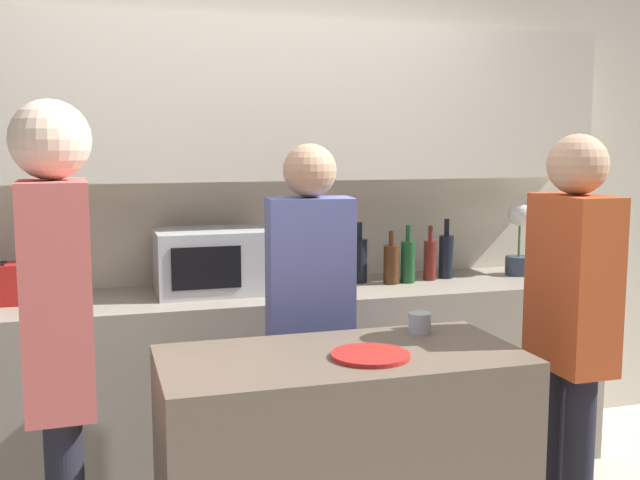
{
  "coord_description": "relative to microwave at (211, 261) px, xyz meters",
  "views": [
    {
      "loc": [
        -0.67,
        -2.05,
        1.63
      ],
      "look_at": [
        0.1,
        0.5,
        1.28
      ],
      "focal_mm": 42.0,
      "sensor_mm": 36.0,
      "label": 1
    }
  ],
  "objects": [
    {
      "name": "back_wall",
      "position": [
        0.16,
        0.21,
        0.46
      ],
      "size": [
        6.4,
        0.4,
        2.7
      ],
      "color": "beige",
      "rests_on": "ground_plane"
    },
    {
      "name": "back_counter",
      "position": [
        0.16,
        -0.06,
        -0.61
      ],
      "size": [
        3.6,
        0.62,
        0.92
      ],
      "color": "gray",
      "rests_on": "ground_plane"
    },
    {
      "name": "microwave",
      "position": [
        0.0,
        0.0,
        0.0
      ],
      "size": [
        0.52,
        0.39,
        0.3
      ],
      "color": "#B7BABC",
      "rests_on": "back_counter"
    },
    {
      "name": "potted_plant",
      "position": [
        1.66,
        0.0,
        0.05
      ],
      "size": [
        0.14,
        0.14,
        0.4
      ],
      "color": "#333D4C",
      "rests_on": "back_counter"
    },
    {
      "name": "bottle_0",
      "position": [
        0.67,
        -0.06,
        -0.06
      ],
      "size": [
        0.08,
        0.08,
        0.24
      ],
      "color": "#472814",
      "rests_on": "back_counter"
    },
    {
      "name": "bottle_1",
      "position": [
        0.76,
        0.04,
        -0.03
      ],
      "size": [
        0.08,
        0.08,
        0.31
      ],
      "color": "black",
      "rests_on": "back_counter"
    },
    {
      "name": "bottle_2",
      "position": [
        0.9,
        -0.04,
        -0.05
      ],
      "size": [
        0.08,
        0.08,
        0.27
      ],
      "color": "#472814",
      "rests_on": "back_counter"
    },
    {
      "name": "bottle_3",
      "position": [
        0.99,
        -0.04,
        -0.04
      ],
      "size": [
        0.07,
        0.07,
        0.3
      ],
      "color": "#194723",
      "rests_on": "back_counter"
    },
    {
      "name": "bottle_4",
      "position": [
        1.13,
        -0.0,
        -0.04
      ],
      "size": [
        0.07,
        0.07,
        0.28
      ],
      "color": "maroon",
      "rests_on": "back_counter"
    },
    {
      "name": "bottle_5",
      "position": [
        1.24,
        0.03,
        -0.03
      ],
      "size": [
        0.08,
        0.08,
        0.31
      ],
      "color": "black",
      "rests_on": "back_counter"
    },
    {
      "name": "plate_on_island",
      "position": [
        0.33,
        -1.28,
        -0.13
      ],
      "size": [
        0.26,
        0.26,
        0.01
      ],
      "color": "red",
      "rests_on": "kitchen_island"
    },
    {
      "name": "cup_0",
      "position": [
        0.61,
        -1.03,
        -0.1
      ],
      "size": [
        0.08,
        0.08,
        0.08
      ],
      "color": "#AFC0CD",
      "rests_on": "kitchen_island"
    },
    {
      "name": "person_left",
      "position": [
        0.3,
        -0.65,
        -0.11
      ],
      "size": [
        0.36,
        0.22,
        1.63
      ],
      "rotation": [
        0.0,
        0.0,
        -3.23
      ],
      "color": "black",
      "rests_on": "ground_plane"
    },
    {
      "name": "person_center",
      "position": [
        -0.63,
        -1.23,
        -0.02
      ],
      "size": [
        0.23,
        0.35,
        1.75
      ],
      "rotation": [
        0.0,
        0.0,
        -1.54
      ],
      "color": "black",
      "rests_on": "ground_plane"
    },
    {
      "name": "person_right",
      "position": [
        1.14,
        -1.2,
        -0.08
      ],
      "size": [
        0.22,
        0.34,
        1.66
      ],
      "rotation": [
        0.0,
        0.0,
        1.57
      ],
      "color": "black",
      "rests_on": "ground_plane"
    }
  ]
}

